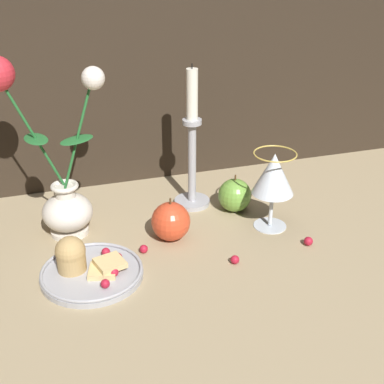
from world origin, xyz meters
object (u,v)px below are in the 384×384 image
Objects in this scene: vase at (56,178)px; candlestick at (192,152)px; apple_near_glass at (171,221)px; apple_beside_vase at (235,195)px; plate_with_pastries at (87,267)px; wine_glass at (273,176)px.

vase is 1.15× the size of candlestick.
candlestick is 3.50× the size of apple_near_glass.
vase reaches higher than apple_beside_vase.
apple_beside_vase is at bearing -1.51° from vase.
vase is at bearing 100.10° from plate_with_pastries.
apple_near_glass is (0.20, -0.08, -0.08)m from vase.
candlestick reaches higher than apple_near_glass.
apple_near_glass is at bearing 176.45° from wine_glass.
apple_near_glass is at bearing 23.96° from plate_with_pastries.
candlestick is at bearing 56.89° from apple_near_glass.
candlestick is (-0.12, 0.14, 0.01)m from wine_glass.
apple_beside_vase is at bearing 24.17° from apple_near_glass.
apple_beside_vase is 0.94× the size of apple_near_glass.
wine_glass reaches higher than apple_beside_vase.
vase is 4.29× the size of apple_beside_vase.
vase is 0.37m from apple_beside_vase.
apple_beside_vase is at bearing 24.06° from plate_with_pastries.
apple_beside_vase is (0.33, 0.15, 0.02)m from plate_with_pastries.
vase is 0.42m from wine_glass.
vase reaches higher than apple_near_glass.
vase reaches higher than candlestick.
wine_glass is 0.52× the size of candlestick.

